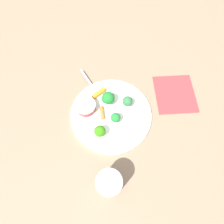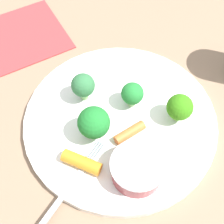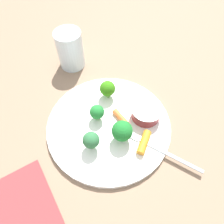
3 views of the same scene
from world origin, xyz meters
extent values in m
plane|color=#856A52|center=(0.00, 0.00, 0.00)|extent=(2.40, 2.40, 0.00)
cylinder|color=white|center=(0.00, 0.00, 0.01)|extent=(0.27, 0.27, 0.01)
cylinder|color=maroon|center=(0.00, -0.08, 0.03)|extent=(0.06, 0.06, 0.03)
cylinder|color=silver|center=(0.00, -0.08, 0.04)|extent=(0.07, 0.07, 0.00)
cylinder|color=#7DB36C|center=(-0.04, 0.05, 0.02)|extent=(0.01, 0.01, 0.02)
sphere|color=#2F6B3D|center=(-0.04, 0.05, 0.04)|extent=(0.03, 0.03, 0.03)
cylinder|color=#7DB359|center=(0.08, -0.02, 0.02)|extent=(0.01, 0.01, 0.01)
sphere|color=#347D15|center=(0.08, -0.02, 0.04)|extent=(0.04, 0.04, 0.04)
cylinder|color=#93AE6A|center=(-0.04, -0.02, 0.02)|extent=(0.01, 0.01, 0.02)
sphere|color=#1E742B|center=(-0.04, -0.02, 0.04)|extent=(0.04, 0.04, 0.04)
cylinder|color=#87B274|center=(0.02, 0.02, 0.02)|extent=(0.01, 0.01, 0.01)
sphere|color=#227931|center=(0.02, 0.02, 0.04)|extent=(0.03, 0.03, 0.03)
cylinder|color=orange|center=(0.01, -0.03, 0.02)|extent=(0.05, 0.03, 0.01)
cylinder|color=orange|center=(-0.06, -0.06, 0.02)|extent=(0.05, 0.04, 0.02)
cube|color=#B1BFC8|center=(-0.10, -0.10, 0.01)|extent=(0.10, 0.10, 0.00)
cube|color=#B1BFC8|center=(-0.05, -0.04, 0.01)|extent=(0.02, 0.02, 0.00)
cube|color=#B1BFC8|center=(-0.04, -0.04, 0.01)|extent=(0.02, 0.02, 0.00)
cube|color=#B1BFC8|center=(-0.04, -0.04, 0.01)|extent=(0.02, 0.02, 0.00)
cube|color=#B1BFC8|center=(-0.04, -0.05, 0.01)|extent=(0.02, 0.02, 0.00)
cylinder|color=silver|center=(0.22, 0.04, 0.05)|extent=(0.07, 0.07, 0.10)
cube|color=#B13335|center=(-0.13, 0.20, 0.00)|extent=(0.19, 0.18, 0.00)
camera|label=1|loc=(0.26, 0.06, 0.60)|focal=31.11mm
camera|label=2|loc=(-0.06, -0.23, 0.39)|focal=51.29mm
camera|label=3|loc=(-0.23, 0.05, 0.42)|focal=34.46mm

